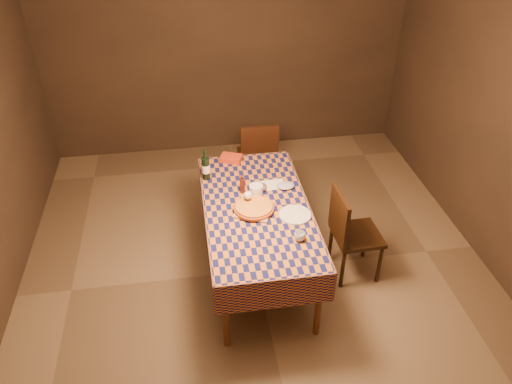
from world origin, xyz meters
TOP-DOWN VIEW (x-y plane):
  - room at (0.00, 0.00)m, footprint 5.00×5.10m
  - dining_table at (0.00, 0.00)m, footprint 0.94×1.84m
  - cutting_board at (-0.03, -0.05)m, footprint 0.40×0.40m
  - pizza at (-0.03, -0.05)m, footprint 0.38×0.38m
  - pepper_mill at (-0.10, 0.25)m, footprint 0.05×0.05m
  - bowl at (0.06, 0.26)m, footprint 0.15×0.15m
  - wine_glass at (-0.07, 0.04)m, footprint 0.07×0.07m
  - wine_bottle at (-0.41, 0.53)m, footprint 0.08×0.08m
  - deli_tub at (0.02, 0.19)m, footprint 0.16×0.16m
  - takeout_container at (-0.14, 0.83)m, footprint 0.25×0.22m
  - white_plate at (0.31, -0.17)m, footprint 0.34×0.34m
  - tumbler at (0.28, -0.50)m, footprint 0.10×0.10m
  - flour_patch at (0.21, 0.33)m, footprint 0.23×0.18m
  - flour_bag at (0.31, 0.26)m, footprint 0.20×0.18m
  - chair_far at (0.22, 1.32)m, footprint 0.42×0.43m
  - chair_right at (0.83, -0.15)m, footprint 0.44×0.44m

SIDE VIEW (x-z plane):
  - chair_far at x=0.22m, z-range 0.06..0.99m
  - chair_right at x=0.83m, z-range 0.06..0.99m
  - dining_table at x=0.00m, z-range 0.31..1.08m
  - flour_patch at x=0.21m, z-range 0.77..0.77m
  - white_plate at x=0.31m, z-range 0.77..0.79m
  - cutting_board at x=-0.03m, z-range 0.77..0.79m
  - bowl at x=0.06m, z-range 0.77..0.81m
  - flour_bag at x=0.31m, z-range 0.77..0.82m
  - takeout_container at x=-0.14m, z-range 0.77..0.82m
  - pizza at x=-0.03m, z-range 0.79..0.82m
  - tumbler at x=0.28m, z-range 0.77..0.84m
  - deli_tub at x=0.02m, z-range 0.77..0.87m
  - pepper_mill at x=-0.10m, z-range 0.76..0.95m
  - wine_glass at x=-0.07m, z-range 0.80..0.95m
  - wine_bottle at x=-0.41m, z-range 0.73..1.05m
  - room at x=0.00m, z-range 0.00..2.70m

